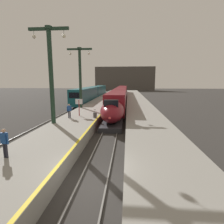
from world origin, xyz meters
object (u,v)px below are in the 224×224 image
highspeed_train_main (120,95)px  rolling_suitcase (95,115)px  station_column_far (80,72)px  passenger_near_edge (69,110)px  regional_train_adjacent (93,93)px  passenger_mid_platform (4,141)px  station_column_mid (51,67)px  departure_info_board (79,104)px

highspeed_train_main → rolling_suitcase: size_ratio=57.77×
station_column_far → passenger_near_edge: bearing=-84.5°
rolling_suitcase → station_column_far: bearing=115.3°
regional_train_adjacent → passenger_mid_platform: bearing=-85.9°
highspeed_train_main → rolling_suitcase: highspeed_train_main is taller
station_column_mid → rolling_suitcase: station_column_mid is taller
rolling_suitcase → departure_info_board: departure_info_board is taller
regional_train_adjacent → rolling_suitcase: 30.75m
regional_train_adjacent → station_column_mid: 33.74m
station_column_far → passenger_mid_platform: 20.46m
departure_info_board → passenger_near_edge: bearing=-117.3°
regional_train_adjacent → station_column_far: 22.67m
station_column_far → passenger_mid_platform: bearing=-87.8°
station_column_mid → departure_info_board: station_column_mid is taller
passenger_near_edge → rolling_suitcase: 3.10m
highspeed_train_main → regional_train_adjacent: regional_train_adjacent is taller
station_column_far → highspeed_train_main: bearing=70.2°
highspeed_train_main → departure_info_board: bearing=-100.4°
regional_train_adjacent → passenger_near_edge: regional_train_adjacent is taller
highspeed_train_main → regional_train_adjacent: 9.92m
highspeed_train_main → rolling_suitcase: (-2.09, -24.41, -0.60)m
highspeed_train_main → station_column_mid: bearing=-102.1°
highspeed_train_main → passenger_near_edge: size_ratio=33.57×
highspeed_train_main → station_column_far: size_ratio=5.92×
highspeed_train_main → departure_info_board: highspeed_train_main is taller
regional_train_adjacent → station_column_mid: bearing=-86.2°
rolling_suitcase → regional_train_adjacent: bearing=101.3°
station_column_mid → passenger_near_edge: size_ratio=5.65×
highspeed_train_main → departure_info_board: 23.84m
station_column_far → passenger_mid_platform: (0.78, -19.89, -4.74)m
highspeed_train_main → station_column_far: 18.03m
station_column_far → passenger_mid_platform: size_ratio=5.67×
passenger_mid_platform → departure_info_board: 12.82m
regional_train_adjacent → departure_info_board: size_ratio=17.26×
regional_train_adjacent → station_column_mid: (2.20, -33.35, 4.64)m
rolling_suitcase → departure_info_board: (-2.19, 0.97, 1.20)m
passenger_near_edge → departure_info_board: size_ratio=0.80×
station_column_far → departure_info_board: bearing=-77.2°
regional_train_adjacent → passenger_near_edge: (3.03, -30.69, -0.09)m
station_column_far → passenger_near_edge: size_ratio=5.67×
rolling_suitcase → departure_info_board: size_ratio=0.46×
passenger_mid_platform → rolling_suitcase: bearing=75.6°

